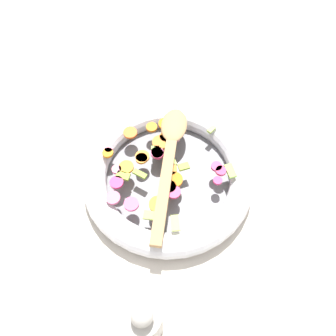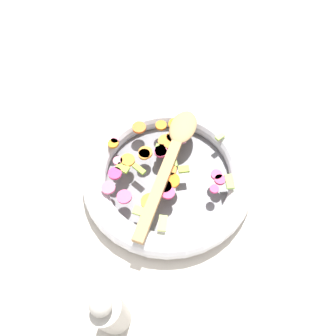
{
  "view_description": "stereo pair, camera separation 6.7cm",
  "coord_description": "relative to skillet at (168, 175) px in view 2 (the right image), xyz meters",
  "views": [
    {
      "loc": [
        -0.19,
        -0.28,
        0.62
      ],
      "look_at": [
        0.0,
        0.0,
        0.05
      ],
      "focal_mm": 35.0,
      "sensor_mm": 36.0,
      "label": 1
    },
    {
      "loc": [
        -0.13,
        -0.32,
        0.62
      ],
      "look_at": [
        0.0,
        0.0,
        0.05
      ],
      "focal_mm": 35.0,
      "sensor_mm": 36.0,
      "label": 2
    }
  ],
  "objects": [
    {
      "name": "wooden_spoon",
      "position": [
        0.02,
        0.02,
        0.04
      ],
      "size": [
        0.23,
        0.26,
        0.01
      ],
      "color": "#A87F51",
      "rests_on": "chopped_vegetables"
    },
    {
      "name": "pepper_mill",
      "position": [
        -0.19,
        -0.22,
        0.05
      ],
      "size": [
        0.05,
        0.05,
        0.17
      ],
      "color": "#B2ADA3",
      "rests_on": "ground_plane"
    },
    {
      "name": "chopped_vegetables",
      "position": [
        -0.02,
        0.02,
        0.03
      ],
      "size": [
        0.29,
        0.26,
        0.01
      ],
      "color": "orange",
      "rests_on": "skillet"
    },
    {
      "name": "skillet",
      "position": [
        0.0,
        0.0,
        0.0
      ],
      "size": [
        0.36,
        0.36,
        0.05
      ],
      "color": "slate",
      "rests_on": "ground_plane"
    },
    {
      "name": "ground_plane",
      "position": [
        0.0,
        0.0,
        -0.02
      ],
      "size": [
        4.0,
        4.0,
        0.0
      ],
      "primitive_type": "plane",
      "color": "beige"
    }
  ]
}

